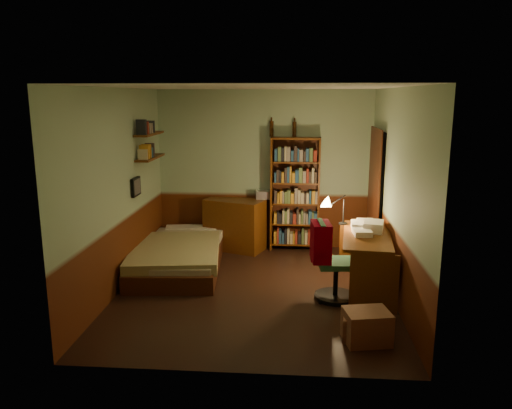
# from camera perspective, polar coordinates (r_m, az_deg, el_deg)

# --- Properties ---
(floor) EXTENTS (3.50, 4.00, 0.02)m
(floor) POSITION_cam_1_polar(r_m,az_deg,el_deg) (6.65, -0.17, -9.86)
(floor) COLOR black
(floor) RESTS_ON ground
(ceiling) EXTENTS (3.50, 4.00, 0.02)m
(ceiling) POSITION_cam_1_polar(r_m,az_deg,el_deg) (6.15, -0.19, 13.36)
(ceiling) COLOR silver
(ceiling) RESTS_ON wall_back
(wall_back) EXTENTS (3.50, 0.02, 2.60)m
(wall_back) POSITION_cam_1_polar(r_m,az_deg,el_deg) (8.25, 0.95, 3.97)
(wall_back) COLOR #91AE8A
(wall_back) RESTS_ON ground
(wall_left) EXTENTS (0.02, 4.00, 2.60)m
(wall_left) POSITION_cam_1_polar(r_m,az_deg,el_deg) (6.64, -15.49, 1.48)
(wall_left) COLOR #91AE8A
(wall_left) RESTS_ON ground
(wall_right) EXTENTS (0.02, 4.00, 2.60)m
(wall_right) POSITION_cam_1_polar(r_m,az_deg,el_deg) (6.38, 15.80, 1.01)
(wall_right) COLOR #91AE8A
(wall_right) RESTS_ON ground
(wall_front) EXTENTS (3.50, 0.02, 2.60)m
(wall_front) POSITION_cam_1_polar(r_m,az_deg,el_deg) (4.32, -2.33, -3.80)
(wall_front) COLOR #91AE8A
(wall_front) RESTS_ON ground
(doorway) EXTENTS (0.06, 0.90, 2.00)m
(doorway) POSITION_cam_1_polar(r_m,az_deg,el_deg) (7.68, 13.52, 0.73)
(doorway) COLOR black
(doorway) RESTS_ON ground
(door_trim) EXTENTS (0.02, 0.98, 2.08)m
(door_trim) POSITION_cam_1_polar(r_m,az_deg,el_deg) (7.68, 13.27, 0.73)
(door_trim) COLOR #3B1A0C
(door_trim) RESTS_ON ground
(bed) EXTENTS (1.34, 2.27, 0.65)m
(bed) POSITION_cam_1_polar(r_m,az_deg,el_deg) (7.49, -8.80, -4.70)
(bed) COLOR #818D53
(bed) RESTS_ON ground
(dresser) EXTENTS (1.05, 0.78, 0.84)m
(dresser) POSITION_cam_1_polar(r_m,az_deg,el_deg) (8.22, -2.46, -2.32)
(dresser) COLOR #52290C
(dresser) RESTS_ON ground
(mini_stereo) EXTENTS (0.27, 0.22, 0.13)m
(mini_stereo) POSITION_cam_1_polar(r_m,az_deg,el_deg) (8.19, 0.85, 1.14)
(mini_stereo) COLOR #B2B2B7
(mini_stereo) RESTS_ON dresser
(bookshelf) EXTENTS (0.80, 0.28, 1.85)m
(bookshelf) POSITION_cam_1_polar(r_m,az_deg,el_deg) (8.14, 4.49, 1.14)
(bookshelf) COLOR #52290C
(bookshelf) RESTS_ON ground
(bottle_left) EXTENTS (0.08, 0.08, 0.25)m
(bottle_left) POSITION_cam_1_polar(r_m,az_deg,el_deg) (8.12, 1.78, 8.63)
(bottle_left) COLOR black
(bottle_left) RESTS_ON bookshelf
(bottle_right) EXTENTS (0.08, 0.08, 0.24)m
(bottle_right) POSITION_cam_1_polar(r_m,az_deg,el_deg) (8.11, 4.41, 8.56)
(bottle_right) COLOR black
(bottle_right) RESTS_ON bookshelf
(desk) EXTENTS (0.74, 1.48, 0.76)m
(desk) POSITION_cam_1_polar(r_m,az_deg,el_deg) (6.66, 12.43, -6.51)
(desk) COLOR #52290C
(desk) RESTS_ON ground
(paper_stack) EXTENTS (0.31, 0.38, 0.13)m
(paper_stack) POSITION_cam_1_polar(r_m,az_deg,el_deg) (6.70, 13.28, -2.46)
(paper_stack) COLOR silver
(paper_stack) RESTS_ON desk
(desk_lamp) EXTENTS (0.26, 0.26, 0.64)m
(desk_lamp) POSITION_cam_1_polar(r_m,az_deg,el_deg) (6.92, 10.01, 0.35)
(desk_lamp) COLOR black
(desk_lamp) RESTS_ON desk
(office_chair) EXTENTS (0.46, 0.42, 0.87)m
(office_chair) POSITION_cam_1_polar(r_m,az_deg,el_deg) (6.31, 9.15, -6.97)
(office_chair) COLOR #2A5A37
(office_chair) RESTS_ON ground
(red_jacket) EXTENTS (0.30, 0.44, 0.48)m
(red_jacket) POSITION_cam_1_polar(r_m,az_deg,el_deg) (6.29, 7.26, -0.59)
(red_jacket) COLOR maroon
(red_jacket) RESTS_ON office_chair
(wall_shelf_lower) EXTENTS (0.20, 0.90, 0.03)m
(wall_shelf_lower) POSITION_cam_1_polar(r_m,az_deg,el_deg) (7.60, -11.97, 5.27)
(wall_shelf_lower) COLOR #52290C
(wall_shelf_lower) RESTS_ON wall_left
(wall_shelf_upper) EXTENTS (0.20, 0.90, 0.03)m
(wall_shelf_upper) POSITION_cam_1_polar(r_m,az_deg,el_deg) (7.56, -12.09, 7.90)
(wall_shelf_upper) COLOR #52290C
(wall_shelf_upper) RESTS_ON wall_left
(framed_picture) EXTENTS (0.04, 0.32, 0.26)m
(framed_picture) POSITION_cam_1_polar(r_m,az_deg,el_deg) (7.20, -13.57, 1.99)
(framed_picture) COLOR black
(framed_picture) RESTS_ON wall_left
(cardboard_box_a) EXTENTS (0.51, 0.44, 0.34)m
(cardboard_box_a) POSITION_cam_1_polar(r_m,az_deg,el_deg) (5.42, 12.54, -13.45)
(cardboard_box_a) COLOR #8D5F46
(cardboard_box_a) RESTS_ON ground
(cardboard_box_b) EXTENTS (0.39, 0.34, 0.26)m
(cardboard_box_b) POSITION_cam_1_polar(r_m,az_deg,el_deg) (5.48, 11.86, -13.62)
(cardboard_box_b) COLOR #8D5F46
(cardboard_box_b) RESTS_ON ground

